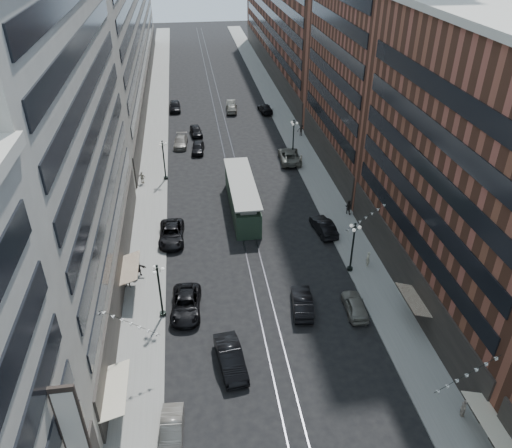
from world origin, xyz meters
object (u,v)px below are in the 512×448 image
lamppost_se_far (353,246)px  car_9 (175,106)px  streetcar (242,197)px  car_4 (355,305)px  pedestrian_8 (301,161)px  pedestrian_6 (142,178)px  car_extra_0 (302,302)px  lamppost_se_mid (293,137)px  lamppost_sw_mid (164,159)px  lamppost_sw_far (160,289)px  car_5 (231,358)px  pedestrian_5 (138,268)px  car_14 (231,104)px  pedestrian_2 (128,281)px  pedestrian_extra_0 (368,259)px  car_11 (289,156)px  car_2 (186,304)px  car_8 (181,142)px  pedestrian_9 (301,130)px  pedestrian_7 (348,207)px  car_extra_1 (198,148)px  car_1 (172,431)px  car_12 (265,108)px  car_13 (196,131)px  car_10 (324,226)px  car_extra_2 (232,108)px  car_7 (172,234)px  pedestrian_4 (464,408)px

lamppost_se_far → car_9: (-17.00, 50.83, -2.26)m
streetcar → car_4: (7.82, -19.48, -1.00)m
pedestrian_8 → lamppost_se_far: bearing=59.9°
pedestrian_6 → car_extra_0: size_ratio=0.34×
lamppost_se_mid → lamppost_sw_mid: bearing=-164.8°
car_4 → lamppost_sw_far: bearing=-3.0°
car_5 → pedestrian_5: (-7.82, 12.74, 0.12)m
lamppost_sw_far → car_14: lamppost_sw_far is taller
pedestrian_2 → pedestrian_extra_0: size_ratio=0.92×
lamppost_sw_far → car_11: 35.29m
car_11 → pedestrian_extra_0: (2.72, -26.09, 0.14)m
car_5 → car_9: car_5 is taller
car_11 → car_2: bearing=66.6°
car_extra_0 → car_8: bearing=-68.0°
car_9 → pedestrian_9: bearing=-38.6°
pedestrian_8 → car_8: bearing=-61.0°
lamppost_se_far → pedestrian_7: size_ratio=3.16×
car_11 → car_extra_0: car_11 is taller
car_5 → car_11: bearing=64.8°
lamppost_se_mid → car_5: (-13.01, -38.58, -2.23)m
car_11 → car_extra_1: car_11 is taller
car_1 → pedestrian_8: 44.23m
lamppost_sw_mid → pedestrian_6: lamppost_sw_mid is taller
pedestrian_2 → pedestrian_6: 21.77m
lamppost_sw_mid → pedestrian_extra_0: (20.32, -22.58, -2.11)m
car_12 → car_13: bearing=31.5°
car_8 → pedestrian_9: (19.10, 1.16, 0.37)m
pedestrian_8 → lamppost_se_mid: bearing=-114.9°
car_10 → pedestrian_2: bearing=10.7°
car_14 → pedestrian_7: 41.63m
lamppost_se_far → car_2: 16.88m
car_2 → lamppost_sw_mid: bearing=98.6°
car_1 → car_2: size_ratio=0.76×
car_4 → car_2: bearing=-5.3°
lamppost_se_mid → car_extra_1: bearing=165.4°
car_4 → pedestrian_extra_0: 7.07m
car_4 → pedestrian_5: size_ratio=2.59×
car_9 → car_13: 12.92m
lamppost_sw_mid → car_4: (17.02, -28.83, -2.36)m
car_1 → car_14: size_ratio=0.99×
pedestrian_6 → car_extra_2: pedestrian_6 is taller
car_extra_1 → car_extra_2: 18.26m
lamppost_sw_far → pedestrian_9: 44.87m
car_1 → car_7: size_ratio=0.74×
car_1 → car_8: size_ratio=0.87×
car_1 → pedestrian_9: size_ratio=2.29×
car_extra_1 → car_13: bearing=96.0°
pedestrian_4 → car_8: 55.21m
car_10 → car_extra_2: bearing=-89.3°
car_12 → car_7: bearing=62.6°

